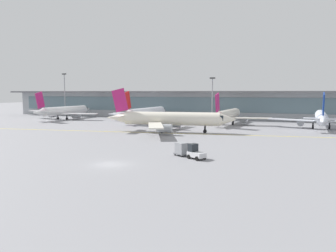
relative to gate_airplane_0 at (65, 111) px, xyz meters
name	(u,v)px	position (x,y,z in m)	size (l,w,h in m)	color
ground_plane	(110,164)	(49.64, -58.97, -2.83)	(400.00, 400.00, 0.00)	gray
taxiway_centreline_stripe	(169,133)	(46.28, -25.45, -2.82)	(110.00, 0.36, 0.01)	yellow
terminal_concourse	(220,104)	(49.64, 20.40, 2.09)	(171.48, 11.00, 9.60)	#9EA3A8
gate_airplane_0	(65,111)	(0.00, 0.00, 0.00)	(26.41, 28.48, 9.43)	white
gate_airplane_1	(146,113)	(30.46, -0.62, 0.05)	(26.81, 28.95, 9.58)	silver
gate_airplane_2	(228,115)	(55.55, 0.16, -0.09)	(25.51, 27.56, 9.12)	silver
gate_airplane_3	(321,118)	(80.00, -3.28, -0.04)	(26.07, 28.11, 9.31)	silver
taxiing_regional_jet	(170,119)	(45.88, -23.50, 0.24)	(30.93, 28.58, 10.24)	silver
baggage_tug	(195,153)	(59.20, -51.88, -1.93)	(2.94, 2.62, 2.10)	silver
cargo_dolly_lead	(182,149)	(56.74, -50.25, -1.77)	(2.63, 2.49, 1.94)	#595B60
apron_light_mast_0	(65,93)	(-9.49, 13.40, 6.07)	(1.80, 0.36, 16.40)	gray
apron_light_mast_1	(212,97)	(48.67, 11.57, 4.87)	(1.80, 0.36, 14.02)	gray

